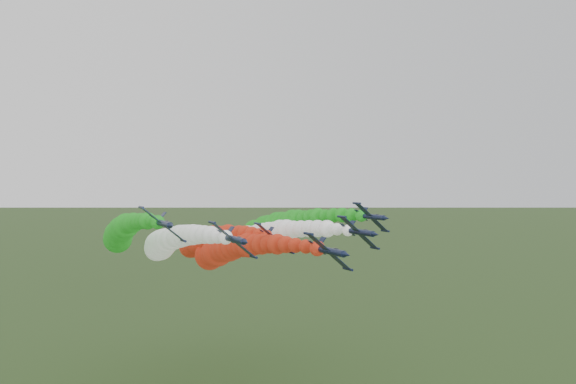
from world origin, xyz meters
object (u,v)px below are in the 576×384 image
jet_outer_left (121,233)px  jet_outer_right (273,227)px  jet_lead (225,251)px  jet_trail (203,241)px  jet_inner_right (255,238)px  jet_inner_left (166,243)px

jet_outer_left → jet_outer_right: size_ratio=1.00×
jet_lead → jet_outer_left: jet_outer_left is taller
jet_outer_left → jet_lead: bearing=-44.4°
jet_trail → jet_inner_right: bearing=-50.2°
jet_outer_left → jet_trail: size_ratio=1.01×
jet_lead → jet_outer_right: bearing=40.6°
jet_trail → jet_inner_left: bearing=-140.3°
jet_trail → jet_outer_right: bearing=-3.9°
jet_outer_right → jet_outer_left: bearing=178.9°
jet_inner_left → jet_outer_right: size_ratio=0.99×
jet_outer_left → jet_outer_right: bearing=-1.1°
jet_inner_left → jet_outer_right: bearing=15.9°
jet_lead → jet_trail: (1.61, 19.38, 0.21)m
jet_lead → jet_inner_left: bearing=140.9°
jet_inner_left → jet_trail: size_ratio=1.00×
jet_inner_left → jet_inner_right: bearing=-2.1°
jet_lead → jet_inner_right: bearing=36.4°
jet_inner_left → jet_trail: 16.43m
jet_lead → jet_trail: jet_lead is taller
jet_outer_left → jet_outer_right: jet_outer_left is taller
jet_lead → jet_inner_right: jet_inner_right is taller
jet_lead → jet_outer_right: (21.09, 18.07, 3.28)m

